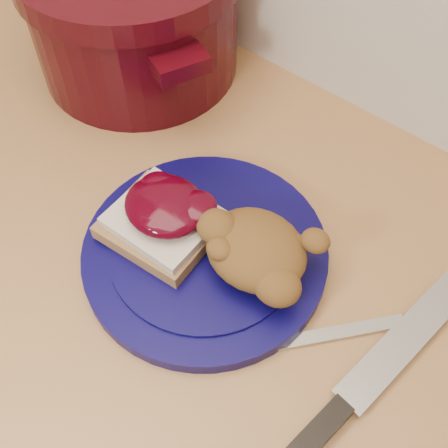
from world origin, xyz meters
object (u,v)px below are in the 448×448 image
Objects in this scene: butter_knife at (318,336)px; dutch_oven at (134,13)px; pepper_grinder at (110,8)px; plate at (205,253)px; chef_knife at (333,416)px.

dutch_oven is at bearing 105.64° from butter_knife.
pepper_grinder is at bearing 172.05° from dutch_oven.
butter_knife is 0.47m from dutch_oven.
plate is at bearing -33.91° from dutch_oven.
chef_knife reaches higher than butter_knife.
plate is 0.15m from butter_knife.
dutch_oven is at bearing 146.09° from plate.
chef_knife is 0.60m from pepper_grinder.
chef_knife is at bearing -97.01° from butter_knife.
butter_knife is at bearing 50.73° from chef_knife.
pepper_grinder is at bearing 150.01° from plate.
chef_knife is 1.69× the size of butter_knife.
plate is 0.35m from dutch_oven.
plate is 2.24× the size of pepper_grinder.
pepper_grinder is (-0.34, 0.20, 0.05)m from plate.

